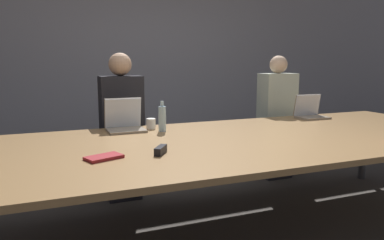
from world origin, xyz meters
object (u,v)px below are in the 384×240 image
object	(u,v)px
laptop_far_midleft	(125,121)
person_far_midleft	(122,129)
stapler	(161,150)
cup_far_midleft	(151,124)
bottle_far_midleft	(162,118)
laptop_far_right	(310,111)
person_far_right	(277,120)

from	to	relation	value
laptop_far_midleft	person_far_midleft	distance (m)	0.43
person_far_midleft	stapler	world-z (taller)	person_far_midleft
person_far_midleft	cup_far_midleft	distance (m)	0.46
bottle_far_midleft	laptop_far_right	distance (m)	1.66
bottle_far_midleft	laptop_far_right	bearing A→B (deg)	4.78
bottle_far_midleft	person_far_right	bearing A→B (deg)	20.54
person_far_midleft	bottle_far_midleft	xyz separation A→B (m)	(0.23, -0.57, 0.18)
person_far_midleft	bottle_far_midleft	world-z (taller)	person_far_midleft
stapler	laptop_far_midleft	bearing A→B (deg)	127.06
person_far_right	laptop_far_right	bearing A→B (deg)	-77.23
cup_far_midleft	stapler	distance (m)	0.91
laptop_far_midleft	cup_far_midleft	world-z (taller)	laptop_far_midleft
laptop_far_midleft	stapler	xyz separation A→B (m)	(0.04, -0.90, -0.05)
laptop_far_midleft	person_far_right	bearing A→B (deg)	12.80
person_far_right	laptop_far_midleft	bearing A→B (deg)	-167.20
bottle_far_midleft	person_far_right	distance (m)	1.67
person_far_midleft	stapler	xyz separation A→B (m)	(-0.01, -1.31, 0.09)
laptop_far_midleft	person_far_right	world-z (taller)	person_far_right
cup_far_midleft	laptop_far_right	world-z (taller)	laptop_far_right
person_far_midleft	laptop_far_right	world-z (taller)	person_far_midleft
cup_far_midleft	stapler	world-z (taller)	cup_far_midleft
laptop_far_midleft	cup_far_midleft	size ratio (longest dim) A/B	3.51
bottle_far_midleft	stapler	bearing A→B (deg)	-108.28
person_far_midleft	person_far_right	xyz separation A→B (m)	(1.79, 0.01, -0.01)
person_far_midleft	bottle_far_midleft	distance (m)	0.64
person_far_right	stapler	xyz separation A→B (m)	(-1.80, -1.32, 0.10)
laptop_far_midleft	cup_far_midleft	xyz separation A→B (m)	(0.23, -0.01, -0.03)
person_far_midleft	person_far_right	bearing A→B (deg)	0.45
laptop_far_right	person_far_right	bearing A→B (deg)	102.77
cup_far_midleft	bottle_far_midleft	bearing A→B (deg)	-69.99
person_far_midleft	bottle_far_midleft	size ratio (longest dim) A/B	5.52
person_far_right	stapler	distance (m)	2.24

